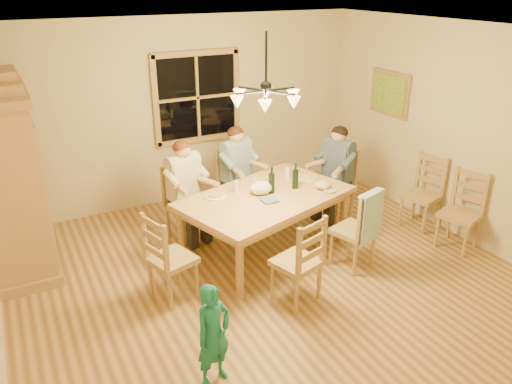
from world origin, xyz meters
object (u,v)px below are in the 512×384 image
armoire (11,183)px  chair_end_right (335,197)px  child (213,335)px  chair_spare_front (458,226)px  chair_far_right (237,198)px  adult_woman (184,179)px  chair_near_left (296,274)px  adult_slate_man (337,161)px  chair_spare_back (420,206)px  wine_bottle_b (295,176)px  chair_far_left (187,217)px  dining_table (266,202)px  adult_plaid_man (237,162)px  wine_bottle_a (272,180)px  chair_end_left (173,272)px  chandelier (266,96)px  chair_near_right (353,242)px

armoire → chair_end_right: size_ratio=2.32×
child → chair_spare_front: bearing=-7.3°
chair_far_right → adult_woman: (-0.85, -0.26, 0.54)m
chair_near_left → adult_slate_man: bearing=26.6°
adult_slate_man → child: size_ratio=0.93×
chair_near_left → chair_spare_back: size_ratio=1.00×
wine_bottle_b → armoire: bearing=162.0°
chair_end_right → chair_far_left: bearing=63.4°
adult_slate_man → chair_spare_front: (0.85, -1.44, -0.54)m
chair_spare_front → dining_table: bearing=46.1°
chair_far_left → child: size_ratio=1.05×
adult_plaid_man → wine_bottle_a: bearing=73.0°
chair_end_right → chair_spare_front: bearing=-166.2°
wine_bottle_a → adult_slate_man: bearing=16.5°
child → wine_bottle_b: bearing=25.2°
chair_far_right → dining_table: bearing=67.6°
dining_table → child: size_ratio=2.42×
dining_table → chair_end_right: chair_end_right is taller
chair_far_left → child: bearing=58.1°
chair_far_left → chair_spare_back: (2.94, -1.14, 0.00)m
dining_table → adult_woman: bearing=134.7°
chair_end_left → chair_spare_front: size_ratio=1.00×
child → wine_bottle_a: bearing=31.0°
dining_table → adult_slate_man: size_ratio=2.60×
chair_far_right → chair_spare_front: bearing=118.6°
chair_far_right → chair_near_left: 2.10m
chair_far_right → chair_end_right: bearing=136.6°
chandelier → chair_spare_back: bearing=2.0°
chandelier → child: (-1.16, -1.27, -1.61)m
chair_end_right → chair_spare_back: bearing=-149.3°
chair_spare_front → wine_bottle_b: bearing=40.6°
chair_near_right → wine_bottle_a: size_ratio=3.00×
chandelier → chair_spare_front: size_ratio=0.78×
dining_table → wine_bottle_a: bearing=19.7°
armoire → chair_end_right: 4.14m
wine_bottle_b → chair_spare_front: 2.15m
dining_table → wine_bottle_a: size_ratio=6.90×
chair_near_right → chair_far_right: bearing=93.4°
chair_far_left → chair_spare_back: same height
chair_end_right → wine_bottle_b: 1.17m
chair_far_left → chair_far_right: 0.89m
chair_far_right → chair_end_right: same height
chair_spare_front → chair_spare_back: size_ratio=1.00×
chair_far_left → chair_near_left: size_ratio=1.00×
chair_near_left → child: (-1.22, -0.68, 0.17)m
chair_far_left → chair_spare_back: bearing=142.0°
chair_end_left → adult_woman: size_ratio=1.13×
chair_near_right → chair_spare_back: size_ratio=1.00×
chair_end_right → adult_woman: size_ratio=1.13×
adult_slate_man → child: bearing=110.9°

